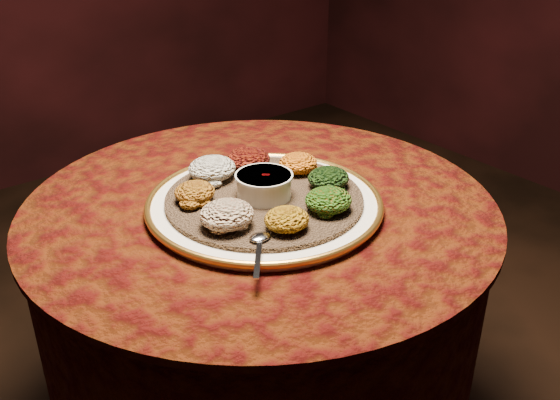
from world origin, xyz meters
TOP-DOWN VIEW (x-y plane):
  - table at (0.00, 0.00)m, footprint 0.96×0.96m
  - platter at (-0.01, -0.03)m, footprint 0.49×0.49m
  - injera at (-0.01, -0.03)m, footprint 0.50×0.50m
  - stew_bowl at (-0.01, -0.03)m, footprint 0.11×0.11m
  - spoon at (-0.12, -0.17)m, footprint 0.10×0.12m
  - portion_ayib at (-0.05, 0.10)m, footprint 0.10×0.09m
  - portion_kitfo at (0.04, 0.09)m, footprint 0.09×0.09m
  - portion_tikil at (0.12, 0.02)m, footprint 0.08×0.08m
  - portion_gomen at (0.12, -0.08)m, footprint 0.09×0.08m
  - portion_mixveg at (0.05, -0.15)m, footprint 0.09×0.09m
  - portion_kik at (-0.06, -0.16)m, footprint 0.08×0.08m
  - portion_timatim at (-0.13, -0.08)m, footprint 0.10×0.09m
  - portion_shiro at (-0.13, 0.04)m, footprint 0.08×0.08m

SIDE VIEW (x-z plane):
  - table at x=0.00m, z-range 0.19..0.92m
  - platter at x=-0.01m, z-range 0.73..0.76m
  - injera at x=-0.01m, z-range 0.75..0.76m
  - spoon at x=-0.12m, z-range 0.76..0.77m
  - portion_shiro at x=-0.13m, z-range 0.76..0.80m
  - portion_kik at x=-0.06m, z-range 0.76..0.80m
  - portion_tikil at x=0.12m, z-range 0.76..0.80m
  - portion_gomen at x=0.12m, z-range 0.76..0.80m
  - portion_mixveg at x=0.05m, z-range 0.76..0.81m
  - portion_kitfo at x=0.04m, z-range 0.76..0.81m
  - portion_ayib at x=-0.05m, z-range 0.76..0.81m
  - portion_timatim at x=-0.13m, z-range 0.76..0.81m
  - stew_bowl at x=-0.01m, z-range 0.77..0.81m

